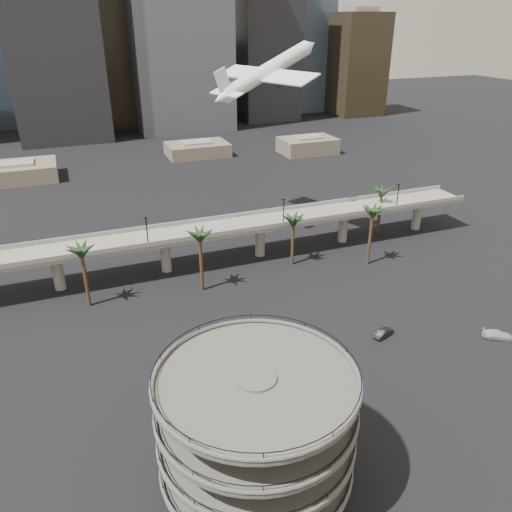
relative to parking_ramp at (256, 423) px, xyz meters
name	(u,v)px	position (x,y,z in m)	size (l,w,h in m)	color
ground	(335,432)	(13.00, 4.00, -9.84)	(700.00, 700.00, 0.00)	black
parking_ramp	(256,423)	(0.00, 0.00, 0.00)	(22.20, 22.20, 17.35)	#4F4D49
overpass	(214,233)	(13.00, 59.00, -2.50)	(130.00, 9.30, 14.70)	gray
palm_trees	(276,221)	(24.58, 51.18, 1.46)	(76.40, 18.40, 14.00)	#47311E
low_buildings	(164,156)	(19.89, 146.30, -6.97)	(135.00, 27.50, 6.80)	#675E4C
skyline	(142,39)	(28.11, 221.09, 30.79)	(269.00, 86.00, 111.22)	gray
airborne_jet	(267,72)	(31.56, 73.73, 29.12)	(31.32, 28.96, 13.97)	white
car_a	(274,342)	(12.91, 24.83, -9.01)	(1.96, 4.87, 1.66)	#A73A17
car_b	(384,333)	(31.92, 20.59, -9.14)	(1.48, 4.25, 1.40)	black
car_c	(498,335)	(50.01, 12.94, -9.13)	(1.98, 4.88, 1.42)	beige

